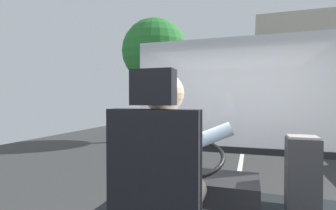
# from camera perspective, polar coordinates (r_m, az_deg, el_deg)

# --- Properties ---
(ground) EXTENTS (18.00, 44.00, 0.06)m
(ground) POSITION_cam_1_polar(r_m,az_deg,el_deg) (10.70, 16.49, -8.47)
(ground) COLOR #313131
(driver_seat) EXTENTS (0.48, 0.48, 1.31)m
(driver_seat) POSITION_cam_1_polar(r_m,az_deg,el_deg) (1.51, -1.76, -22.28)
(driver_seat) COLOR black
(driver_seat) RESTS_ON bus_floor
(bus_driver) EXTENTS (0.75, 0.53, 0.86)m
(bus_driver) POSITION_cam_1_polar(r_m,az_deg,el_deg) (1.55, -0.24, -13.41)
(bus_driver) COLOR #332D28
(bus_driver) RESTS_ON driver_seat
(steering_console) EXTENTS (1.10, 0.97, 0.79)m
(steering_console) POSITION_cam_1_polar(r_m,az_deg,el_deg) (2.69, 7.23, -19.03)
(steering_console) COLOR black
(steering_console) RESTS_ON bus_floor
(fare_box) EXTENTS (0.28, 0.24, 0.82)m
(fare_box) POSITION_cam_1_polar(r_m,az_deg,el_deg) (2.72, 27.69, -14.77)
(fare_box) COLOR #333338
(fare_box) RESTS_ON bus_floor
(windshield_panel) EXTENTS (2.50, 0.08, 1.48)m
(windshield_panel) POSITION_cam_1_polar(r_m,az_deg,el_deg) (3.38, 13.57, -0.62)
(windshield_panel) COLOR silver
(street_tree) EXTENTS (2.78, 2.78, 5.23)m
(street_tree) POSITION_cam_1_polar(r_m,az_deg,el_deg) (11.25, -2.98, 11.68)
(street_tree) COLOR #4C3828
(street_tree) RESTS_ON ground
(parked_car_charcoal) EXTENTS (2.02, 3.91, 1.29)m
(parked_car_charcoal) POSITION_cam_1_polar(r_m,az_deg,el_deg) (14.56, 32.64, -3.30)
(parked_car_charcoal) COLOR #474C51
(parked_car_charcoal) RESTS_ON ground
(parked_car_silver) EXTENTS (1.76, 4.28, 1.42)m
(parked_car_silver) POSITION_cam_1_polar(r_m,az_deg,el_deg) (19.81, 30.19, -1.91)
(parked_car_silver) COLOR silver
(parked_car_silver) RESTS_ON ground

